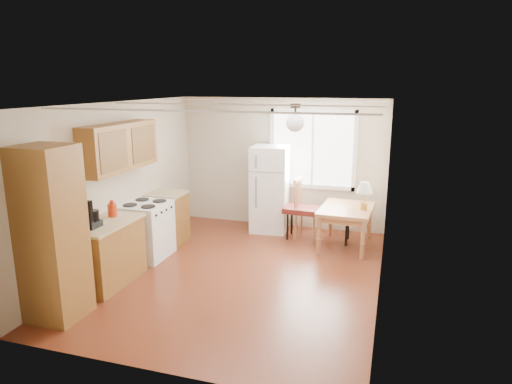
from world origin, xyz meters
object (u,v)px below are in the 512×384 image
at_px(dining_table, 346,213).
at_px(chair, 303,203).
at_px(bench, 318,212).
at_px(refrigerator, 270,189).

height_order(dining_table, chair, chair).
xyz_separation_m(bench, chair, (-0.31, 0.07, 0.12)).
distance_m(bench, chair, 0.34).
bearing_deg(refrigerator, bench, -20.31).
bearing_deg(bench, chair, 170.67).
bearing_deg(chair, dining_table, -14.70).
distance_m(dining_table, chair, 0.88).
bearing_deg(bench, dining_table, -20.85).
xyz_separation_m(dining_table, chair, (-0.82, 0.31, 0.03)).
relative_size(bench, dining_table, 1.09).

